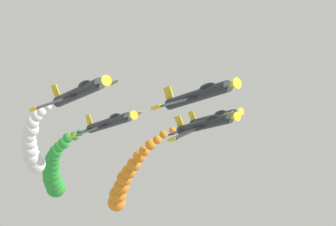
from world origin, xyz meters
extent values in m
cylinder|color=#23282D|center=(3.33, 9.43, 105.00)|extent=(1.40, 9.00, 1.40)
cone|color=yellow|center=(3.33, 14.53, 105.00)|extent=(1.33, 1.20, 1.33)
cube|color=#23282D|center=(3.29, 9.03, 104.90)|extent=(8.76, 1.90, 3.16)
cylinder|color=yellow|center=(-1.06, 9.03, 106.39)|extent=(0.46, 1.40, 0.46)
cylinder|color=yellow|center=(7.65, 9.03, 103.41)|extent=(0.46, 1.40, 0.46)
cube|color=#23282D|center=(3.34, 5.43, 105.04)|extent=(3.65, 1.20, 1.40)
cube|color=yellow|center=(3.64, 5.33, 105.91)|extent=(0.65, 1.10, 1.56)
ellipsoid|color=black|center=(3.49, 11.23, 105.46)|extent=(0.98, 2.20, 0.92)
cylinder|color=#23282D|center=(-4.32, 0.96, 104.37)|extent=(1.46, 9.00, 1.46)
cone|color=yellow|center=(-4.32, 6.06, 104.37)|extent=(1.39, 1.20, 1.39)
cube|color=#23282D|center=(-4.36, 0.56, 104.28)|extent=(8.41, 1.90, 4.06)
cylinder|color=yellow|center=(-8.53, 0.56, 106.23)|extent=(0.48, 1.40, 0.48)
cylinder|color=yellow|center=(-0.19, 0.56, 102.33)|extent=(0.48, 1.40, 0.48)
cube|color=#23282D|center=(-4.30, -3.04, 104.41)|extent=(3.52, 1.20, 1.77)
cube|color=yellow|center=(-3.91, -3.14, 105.24)|extent=(0.80, 1.10, 1.51)
ellipsoid|color=black|center=(-4.11, 2.76, 104.82)|extent=(1.02, 2.20, 0.97)
cylinder|color=#23282D|center=(12.31, 2.39, 105.40)|extent=(1.46, 9.00, 1.46)
cone|color=yellow|center=(12.31, 7.49, 105.40)|extent=(1.39, 1.20, 1.39)
cube|color=#23282D|center=(12.27, 1.99, 105.31)|extent=(8.44, 1.90, 4.00)
cylinder|color=yellow|center=(8.08, 1.99, 107.22)|extent=(0.48, 1.40, 0.48)
cylinder|color=yellow|center=(16.45, 1.99, 103.39)|extent=(0.48, 1.40, 0.48)
cube|color=#23282D|center=(12.33, -1.61, 105.44)|extent=(3.53, 1.20, 1.75)
cube|color=yellow|center=(12.71, -1.71, 106.28)|extent=(0.79, 1.10, 1.51)
ellipsoid|color=black|center=(12.51, 4.19, 105.85)|extent=(1.02, 2.20, 0.97)
sphere|color=white|center=(12.24, -4.82, 105.39)|extent=(0.85, 0.85, 0.85)
sphere|color=white|center=(12.02, -7.03, 105.23)|extent=(1.04, 1.04, 1.04)
sphere|color=white|center=(11.66, -9.23, 105.18)|extent=(1.32, 1.32, 1.32)
sphere|color=white|center=(11.27, -11.44, 104.84)|extent=(1.51, 1.51, 1.51)
sphere|color=white|center=(10.52, -13.65, 104.45)|extent=(1.86, 1.86, 1.86)
sphere|color=white|center=(9.93, -15.85, 104.02)|extent=(1.80, 1.80, 1.80)
sphere|color=white|center=(9.03, -18.06, 103.61)|extent=(2.02, 2.02, 2.02)
sphere|color=white|center=(8.04, -20.27, 103.01)|extent=(2.22, 2.22, 2.22)
sphere|color=white|center=(6.82, -22.47, 102.35)|extent=(2.50, 2.50, 2.50)
sphere|color=white|center=(5.30, -24.68, 101.66)|extent=(2.74, 2.74, 2.74)
cylinder|color=#23282D|center=(3.97, -6.47, 104.80)|extent=(1.44, 9.00, 1.44)
cone|color=yellow|center=(3.97, -1.37, 104.80)|extent=(1.37, 1.20, 1.37)
cube|color=#23282D|center=(3.93, -6.87, 104.71)|extent=(8.54, 1.90, 3.76)
cylinder|color=yellow|center=(-0.30, -6.87, 106.50)|extent=(0.47, 1.40, 0.47)
cylinder|color=yellow|center=(8.16, -6.87, 102.91)|extent=(0.47, 1.40, 0.47)
cube|color=#23282D|center=(3.99, -10.47, 104.84)|extent=(3.57, 1.20, 1.65)
cube|color=yellow|center=(4.35, -10.57, 105.69)|extent=(0.75, 1.10, 1.53)
ellipsoid|color=black|center=(4.16, -4.67, 105.25)|extent=(1.01, 2.20, 0.96)
sphere|color=green|center=(4.04, -13.74, 104.69)|extent=(0.88, 0.88, 0.88)
sphere|color=green|center=(3.65, -16.00, 104.63)|extent=(1.20, 1.20, 1.20)
sphere|color=green|center=(3.58, -18.27, 104.69)|extent=(1.39, 1.39, 1.39)
sphere|color=green|center=(3.11, -20.54, 104.30)|extent=(1.61, 1.61, 1.61)
sphere|color=green|center=(2.72, -22.80, 104.09)|extent=(1.63, 1.63, 1.63)
sphere|color=green|center=(2.22, -25.07, 103.73)|extent=(1.91, 1.91, 1.91)
sphere|color=green|center=(1.55, -27.34, 103.42)|extent=(2.00, 2.00, 2.00)
sphere|color=green|center=(0.72, -29.60, 103.16)|extent=(2.31, 2.31, 2.31)
sphere|color=green|center=(-0.22, -31.87, 102.69)|extent=(2.58, 2.58, 2.58)
sphere|color=green|center=(-1.02, -34.14, 102.25)|extent=(2.64, 2.64, 2.64)
sphere|color=green|center=(-2.19, -36.40, 101.76)|extent=(2.99, 2.99, 2.99)
sphere|color=green|center=(-3.28, -38.67, 101.07)|extent=(3.07, 3.07, 3.07)
sphere|color=green|center=(-4.62, -40.94, 100.65)|extent=(3.26, 3.26, 3.26)
sphere|color=green|center=(-6.07, -43.20, 100.02)|extent=(3.49, 3.49, 3.49)
cylinder|color=#23282D|center=(-13.00, -7.78, 107.53)|extent=(1.43, 9.00, 1.43)
cone|color=yellow|center=(-13.00, -2.68, 107.53)|extent=(1.36, 1.20, 1.36)
cube|color=#23282D|center=(-13.04, -8.18, 107.44)|extent=(8.63, 1.90, 3.54)
cylinder|color=yellow|center=(-17.32, -8.18, 109.12)|extent=(0.47, 1.40, 0.47)
cylinder|color=yellow|center=(-8.76, -8.18, 105.75)|extent=(0.47, 1.40, 0.47)
cube|color=#23282D|center=(-12.98, -11.78, 107.58)|extent=(3.60, 1.20, 1.56)
cube|color=yellow|center=(-12.65, -11.88, 108.43)|extent=(0.72, 1.10, 1.54)
ellipsoid|color=black|center=(-12.82, -5.98, 107.99)|extent=(1.00, 2.20, 0.94)
sphere|color=orange|center=(-13.10, -15.13, 107.37)|extent=(0.83, 0.83, 0.83)
sphere|color=orange|center=(-13.14, -17.48, 107.36)|extent=(1.02, 1.02, 1.02)
sphere|color=orange|center=(-13.13, -19.84, 107.02)|extent=(1.25, 1.25, 1.25)
sphere|color=orange|center=(-13.58, -22.19, 106.55)|extent=(1.41, 1.41, 1.41)
sphere|color=orange|center=(-13.84, -24.54, 106.09)|extent=(1.75, 1.75, 1.75)
sphere|color=orange|center=(-14.19, -26.89, 105.36)|extent=(1.81, 1.81, 1.81)
sphere|color=orange|center=(-14.70, -29.24, 104.73)|extent=(2.14, 2.14, 2.14)
sphere|color=orange|center=(-15.13, -31.60, 103.68)|extent=(2.43, 2.43, 2.43)
sphere|color=orange|center=(-15.59, -33.95, 102.66)|extent=(2.56, 2.56, 2.56)
sphere|color=orange|center=(-16.10, -36.30, 101.70)|extent=(2.80, 2.80, 2.80)
sphere|color=orange|center=(-16.89, -38.65, 100.38)|extent=(2.89, 2.89, 2.89)
sphere|color=orange|center=(-17.54, -41.01, 99.15)|extent=(3.25, 3.25, 3.25)
sphere|color=orange|center=(-18.63, -43.36, 97.76)|extent=(3.38, 3.38, 3.38)
camera|label=1|loc=(35.15, 49.79, 92.46)|focal=59.69mm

